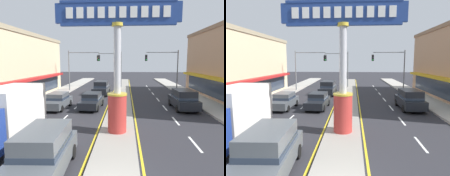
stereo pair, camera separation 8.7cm
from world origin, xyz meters
TOP-DOWN VIEW (x-y plane):
  - median_strip at (0.00, 18.00)m, footprint 2.26×52.00m
  - sidewalk_left at (-9.17, 16.00)m, footprint 2.89×60.00m
  - sidewalk_right at (9.17, 16.00)m, footprint 2.89×60.00m
  - lane_markings at (-0.00, 16.65)m, footprint 9.00×52.00m
  - district_sign at (0.00, 6.17)m, footprint 7.51×1.24m
  - traffic_light_left_side at (-6.36, 24.04)m, footprint 4.86×0.46m
  - traffic_light_right_side at (6.36, 24.00)m, footprint 4.86×0.46m
  - traffic_light_median_far at (-1.76, 28.18)m, footprint 4.20×0.46m
  - suv_near_right_lane at (6.08, 13.21)m, footprint 2.04×4.64m
  - box_truck_far_right_lane at (-6.12, 4.05)m, footprint 2.36×6.95m
  - sedan_near_left_lane at (-2.78, 12.97)m, footprint 2.00×4.38m
  - sedan_mid_left_lane at (-6.08, 12.68)m, footprint 1.89×4.33m
  - suv_far_left_oncoming at (-2.78, 1.30)m, footprint 2.15×4.69m
  - suv_kerb_right at (-2.78, 20.93)m, footprint 2.10×4.67m

SIDE VIEW (x-z plane):
  - lane_markings at x=0.00m, z-range 0.00..0.01m
  - median_strip at x=0.00m, z-range 0.00..0.14m
  - sidewalk_left at x=-9.17m, z-range 0.00..0.18m
  - sidewalk_right at x=9.17m, z-range 0.00..0.18m
  - sedan_near_left_lane at x=-2.78m, z-range 0.02..1.55m
  - sedan_mid_left_lane at x=-6.08m, z-range 0.02..1.55m
  - suv_near_right_lane at x=6.08m, z-range 0.03..1.93m
  - suv_far_left_oncoming at x=-2.78m, z-range 0.03..1.93m
  - suv_kerb_right at x=-2.78m, z-range 0.03..1.93m
  - box_truck_far_right_lane at x=-6.12m, z-range 0.13..3.25m
  - traffic_light_median_far at x=-1.76m, z-range 1.09..7.29m
  - district_sign at x=0.00m, z-range 0.20..8.27m
  - traffic_light_left_side at x=-6.36m, z-range 1.15..7.35m
  - traffic_light_right_side at x=6.36m, z-range 1.15..7.35m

